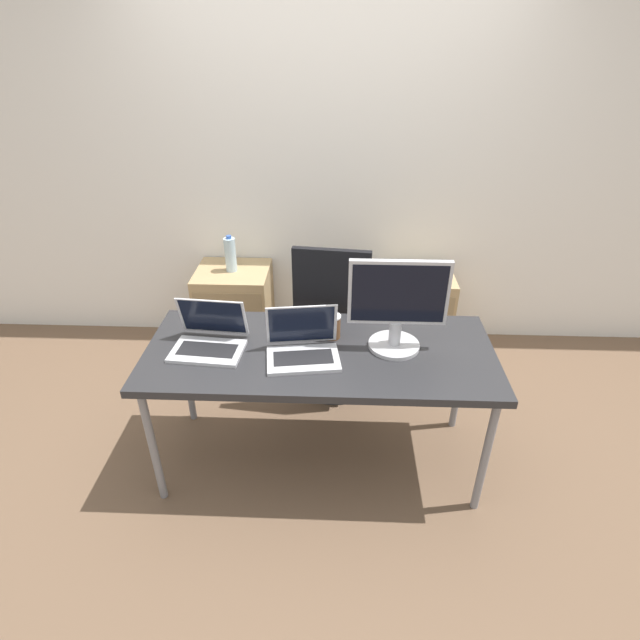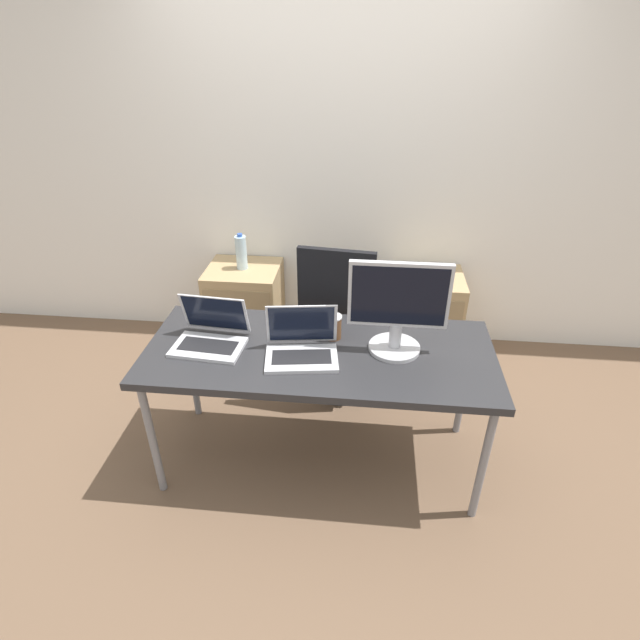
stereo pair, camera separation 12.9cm
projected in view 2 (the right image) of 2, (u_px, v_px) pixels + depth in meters
The scene contains 12 objects.
ground_plane at pixel (319, 457), 2.85m from camera, with size 14.00×14.00×0.00m, color brown.
wall_back at pixel (340, 167), 3.37m from camera, with size 10.00×0.05×2.60m.
desk at pixel (319, 358), 2.50m from camera, with size 1.73×0.73×0.74m.
office_chair at pixel (340, 336), 3.21m from camera, with size 0.56×0.58×1.08m.
cabinet_left at pixel (246, 307), 3.71m from camera, with size 0.51×0.46×0.63m.
cabinet_right at pixel (422, 316), 3.60m from camera, with size 0.51×0.46×0.63m.
water_bottle at pixel (241, 252), 3.49m from camera, with size 0.08×0.08×0.26m.
laptop_left at pixel (210, 335), 2.49m from camera, with size 0.36×0.31×0.24m.
laptop_right at pixel (302, 346), 2.41m from camera, with size 0.37×0.30×0.24m.
monitor at pixel (398, 308), 2.36m from camera, with size 0.47×0.26×0.47m.
coffee_cup_white at pixel (308, 326), 2.57m from camera, with size 0.07×0.07×0.10m.
coffee_cup_brown at pixel (333, 327), 2.54m from camera, with size 0.09×0.09×0.13m.
Camera 2 is at (0.21, -2.04, 2.14)m, focal length 28.00 mm.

